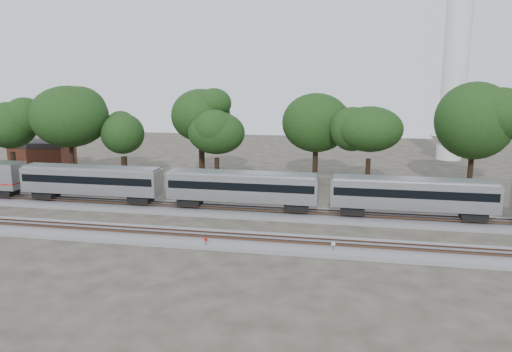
{
  "coord_description": "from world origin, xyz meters",
  "views": [
    {
      "loc": [
        13.55,
        -47.06,
        15.36
      ],
      "look_at": [
        3.39,
        5.0,
        4.57
      ],
      "focal_mm": 35.0,
      "sensor_mm": 36.0,
      "label": 1
    }
  ],
  "objects": [
    {
      "name": "switch_stand_white",
      "position": [
        12.24,
        -5.26,
        0.69
      ],
      "size": [
        0.34,
        0.11,
        1.09
      ],
      "rotation": [
        0.0,
        0.0,
        0.24
      ],
      "color": "#512D19",
      "rests_on": "ground"
    },
    {
      "name": "tree_7",
      "position": [
        29.27,
        23.19,
        9.38
      ],
      "size": [
        9.55,
        9.55,
        13.46
      ],
      "color": "black",
      "rests_on": "ground"
    },
    {
      "name": "brick_building",
      "position": [
        -37.81,
        27.83,
        2.23
      ],
      "size": [
        10.06,
        7.78,
        4.42
      ],
      "rotation": [
        0.0,
        0.0,
        0.15
      ],
      "color": "brown",
      "rests_on": "ground"
    },
    {
      "name": "switch_stand_red",
      "position": [
        1.01,
        -6.23,
        0.7
      ],
      "size": [
        0.34,
        0.12,
        1.09
      ],
      "rotation": [
        0.0,
        0.0,
        0.25
      ],
      "color": "#512D19",
      "rests_on": "ground"
    },
    {
      "name": "train",
      "position": [
        1.75,
        6.0,
        3.15
      ],
      "size": [
        88.26,
        3.04,
        4.48
      ],
      "color": "silver",
      "rests_on": "ground"
    },
    {
      "name": "track_near",
      "position": [
        0.0,
        -4.0,
        0.21
      ],
      "size": [
        160.0,
        5.0,
        0.73
      ],
      "color": "slate",
      "rests_on": "ground"
    },
    {
      "name": "tree_5",
      "position": [
        8.37,
        23.91,
        8.67
      ],
      "size": [
        8.83,
        8.83,
        12.44
      ],
      "color": "black",
      "rests_on": "ground"
    },
    {
      "name": "tree_2",
      "position": [
        -18.48,
        18.36,
        7.14
      ],
      "size": [
        7.28,
        7.28,
        10.27
      ],
      "color": "black",
      "rests_on": "ground"
    },
    {
      "name": "tree_1",
      "position": [
        -26.01,
        17.34,
        9.52
      ],
      "size": [
        9.69,
        9.69,
        13.67
      ],
      "color": "black",
      "rests_on": "ground"
    },
    {
      "name": "track_far",
      "position": [
        0.0,
        6.0,
        0.21
      ],
      "size": [
        160.0,
        5.0,
        0.73
      ],
      "color": "slate",
      "rests_on": "ground"
    },
    {
      "name": "tree_6",
      "position": [
        15.66,
        19.07,
        8.42
      ],
      "size": [
        8.57,
        8.57,
        12.08
      ],
      "color": "black",
      "rests_on": "ground"
    },
    {
      "name": "tree_0",
      "position": [
        -34.21,
        15.5,
        8.33
      ],
      "size": [
        8.48,
        8.48,
        11.96
      ],
      "color": "black",
      "rests_on": "ground"
    },
    {
      "name": "switch_lever",
      "position": [
        5.02,
        -6.09,
        0.15
      ],
      "size": [
        0.55,
        0.4,
        0.3
      ],
      "primitive_type": "cube",
      "rotation": [
        0.0,
        0.0,
        0.22
      ],
      "color": "#512D19",
      "rests_on": "ground"
    },
    {
      "name": "ground",
      "position": [
        0.0,
        0.0,
        0.0
      ],
      "size": [
        160.0,
        160.0,
        0.0
      ],
      "primitive_type": "plane",
      "color": "#383328",
      "rests_on": "ground"
    },
    {
      "name": "tree_3",
      "position": [
        -8.19,
        22.59,
        9.57
      ],
      "size": [
        9.74,
        9.74,
        13.74
      ],
      "color": "black",
      "rests_on": "ground"
    },
    {
      "name": "tree_4",
      "position": [
        -4.8,
        18.63,
        7.53
      ],
      "size": [
        7.67,
        7.67,
        10.82
      ],
      "color": "black",
      "rests_on": "ground"
    }
  ]
}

